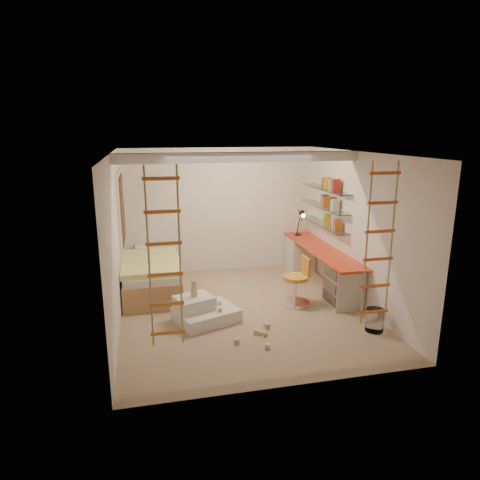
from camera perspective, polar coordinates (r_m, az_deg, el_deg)
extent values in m
plane|color=#9D8165|center=(7.28, 0.53, -9.38)|extent=(4.50, 4.50, 0.00)
cube|color=white|center=(6.96, 0.00, 10.98)|extent=(4.00, 0.18, 0.16)
cube|color=white|center=(8.11, -15.70, 4.03)|extent=(0.06, 1.15, 1.35)
cube|color=#4C2D1E|center=(8.11, -15.41, 4.04)|extent=(0.02, 1.00, 1.20)
cylinder|color=white|center=(6.84, 17.54, -10.15)|extent=(0.27, 0.27, 0.34)
cube|color=red|center=(8.30, 10.82, -1.26)|extent=(0.55, 2.80, 0.04)
cube|color=beige|center=(9.38, 8.05, -1.70)|extent=(0.52, 0.55, 0.71)
cube|color=beige|center=(7.56, 13.71, -5.99)|extent=(0.52, 0.55, 0.71)
cube|color=#4C4742|center=(7.36, 11.94, -4.34)|extent=(0.02, 0.50, 0.18)
cube|color=#4C4742|center=(7.43, 11.85, -5.94)|extent=(0.02, 0.50, 0.18)
cube|color=#4C4742|center=(7.51, 11.76, -7.52)|extent=(0.02, 0.50, 0.18)
cube|color=white|center=(8.53, 11.08, 2.05)|extent=(0.25, 1.80, 0.01)
cube|color=white|center=(8.46, 11.19, 4.37)|extent=(0.25, 1.80, 0.01)
cube|color=white|center=(8.41, 11.31, 6.71)|extent=(0.25, 1.80, 0.01)
cube|color=#AD7F51|center=(8.17, -11.70, -5.28)|extent=(1.00, 2.00, 0.45)
cube|color=white|center=(8.08, -11.80, -3.38)|extent=(0.95, 1.95, 0.12)
cube|color=yellow|center=(7.90, -11.82, -2.95)|extent=(1.02, 1.60, 0.10)
cube|color=white|center=(8.81, -11.97, -1.08)|extent=(0.55, 0.35, 0.12)
cylinder|color=black|center=(9.31, 7.74, 0.76)|extent=(0.14, 0.14, 0.02)
cylinder|color=black|center=(9.26, 7.78, 1.90)|extent=(0.02, 0.15, 0.36)
cylinder|color=black|center=(9.12, 8.05, 3.30)|extent=(0.02, 0.27, 0.20)
cone|color=black|center=(9.00, 8.33, 3.46)|extent=(0.12, 0.14, 0.15)
cylinder|color=#FFEABF|center=(8.97, 8.42, 3.23)|extent=(0.08, 0.04, 0.08)
cylinder|color=gold|center=(7.41, 7.43, -5.00)|extent=(0.45, 0.45, 0.06)
cube|color=#C07C25|center=(7.41, 8.76, -3.43)|extent=(0.05, 0.33, 0.31)
cylinder|color=silver|center=(7.48, 7.38, -6.59)|extent=(0.05, 0.05, 0.44)
cylinder|color=silver|center=(7.57, 7.32, -8.32)|extent=(0.51, 0.51, 0.05)
cube|color=silver|center=(6.90, -4.54, -9.91)|extent=(1.11, 0.98, 0.20)
cube|color=silver|center=(6.83, -6.13, -8.32)|extent=(0.68, 0.62, 0.20)
cube|color=#CCB284|center=(6.78, -6.16, -7.21)|extent=(0.10, 0.10, 0.08)
cube|color=#CCB284|center=(6.75, -6.18, -6.62)|extent=(0.09, 0.09, 0.07)
cube|color=#CCB284|center=(6.72, -6.20, -5.86)|extent=(0.08, 0.08, 0.12)
cube|color=#CCB284|center=(6.74, -2.68, -9.24)|extent=(0.06, 0.06, 0.06)
cube|color=#CCB284|center=(6.99, -2.75, -8.37)|extent=(0.06, 0.06, 0.06)
cube|color=#CCB284|center=(6.66, -6.41, -9.64)|extent=(0.06, 0.06, 0.06)
cube|color=#CCB284|center=(6.23, -0.44, -13.33)|extent=(0.07, 0.07, 0.07)
cube|color=#CCB284|center=(6.44, 3.33, -12.40)|extent=(0.07, 0.07, 0.07)
cube|color=#CCB284|center=(6.12, 3.69, -13.93)|extent=(0.07, 0.07, 0.07)
cube|color=#CCB284|center=(6.49, 2.18, -12.17)|extent=(0.07, 0.07, 0.07)
cube|color=#CCB284|center=(6.48, 2.69, -12.21)|extent=(0.07, 0.07, 0.07)
cube|color=#CCB284|center=(6.68, 3.60, -11.36)|extent=(0.07, 0.07, 0.07)
cube|color=orange|center=(8.51, 11.12, 2.81)|extent=(0.14, 0.46, 0.22)
cube|color=#8C1E7F|center=(8.44, 11.23, 5.14)|extent=(0.14, 0.58, 0.22)
cube|color=#194CA5|center=(8.40, 11.35, 7.50)|extent=(0.14, 0.70, 0.22)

